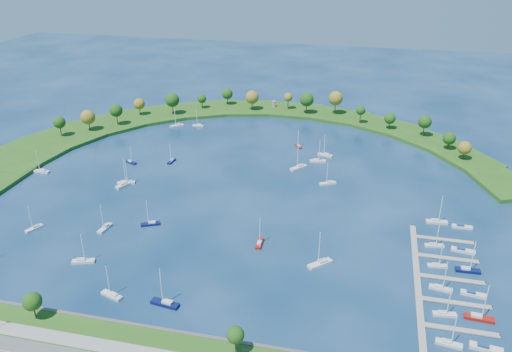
% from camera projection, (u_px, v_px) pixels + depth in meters
% --- Properties ---
extents(ground, '(700.00, 700.00, 0.00)m').
position_uv_depth(ground, '(244.00, 187.00, 247.86)').
color(ground, '#072441').
rests_on(ground, ground).
extents(breakwater, '(286.74, 247.64, 2.00)m').
position_uv_depth(breakwater, '(187.00, 141.00, 299.69)').
color(breakwater, '#214D14').
rests_on(breakwater, ground).
extents(breakwater_trees, '(233.90, 88.78, 15.55)m').
position_uv_depth(breakwater_trees, '(253.00, 108.00, 323.99)').
color(breakwater_trees, '#382314').
rests_on(breakwater_trees, breakwater).
extents(harbor_tower, '(2.60, 2.60, 4.23)m').
position_uv_depth(harbor_tower, '(274.00, 104.00, 353.22)').
color(harbor_tower, gray).
rests_on(harbor_tower, breakwater).
extents(dock_system, '(24.28, 82.00, 1.60)m').
position_uv_depth(dock_system, '(440.00, 289.00, 176.71)').
color(dock_system, gray).
rests_on(dock_system, ground).
extents(moored_boat_0, '(4.99, 7.54, 10.83)m').
position_uv_depth(moored_boat_0, '(34.00, 228.00, 212.15)').
color(moored_boat_0, silver).
rests_on(moored_boat_0, ground).
extents(moored_boat_1, '(8.10, 5.33, 11.61)m').
position_uv_depth(moored_boat_1, '(150.00, 223.00, 215.28)').
color(moored_boat_1, '#0A1140').
rests_on(moored_boat_1, ground).
extents(moored_boat_2, '(8.53, 4.26, 12.08)m').
position_uv_depth(moored_boat_2, '(325.00, 154.00, 281.46)').
color(moored_boat_2, silver).
rests_on(moored_boat_2, ground).
extents(moored_boat_3, '(8.26, 5.78, 11.95)m').
position_uv_depth(moored_boat_3, '(328.00, 183.00, 249.93)').
color(moored_boat_3, silver).
rests_on(moored_boat_3, ground).
extents(moored_boat_4, '(2.51, 7.18, 10.36)m').
position_uv_depth(moored_boat_4, '(172.00, 160.00, 274.14)').
color(moored_boat_4, '#0A1140').
rests_on(moored_boat_4, ground).
extents(moored_boat_5, '(5.21, 6.74, 9.95)m').
position_uv_depth(moored_boat_5, '(298.00, 146.00, 293.26)').
color(moored_boat_5, maroon).
rests_on(moored_boat_5, ground).
extents(moored_boat_6, '(8.40, 9.20, 14.34)m').
position_uv_depth(moored_boat_6, '(299.00, 167.00, 266.29)').
color(moored_boat_6, silver).
rests_on(moored_boat_6, ground).
extents(moored_boat_7, '(8.82, 4.03, 12.51)m').
position_uv_depth(moored_boat_7, '(318.00, 160.00, 274.09)').
color(moored_boat_7, silver).
rests_on(moored_boat_7, ground).
extents(moored_boat_8, '(2.47, 7.84, 11.41)m').
position_uv_depth(moored_boat_8, '(260.00, 242.00, 201.93)').
color(moored_boat_8, maroon).
rests_on(moored_boat_8, ground).
extents(moored_boat_9, '(8.50, 2.56, 12.42)m').
position_uv_depth(moored_boat_9, '(41.00, 171.00, 262.26)').
color(moored_boat_9, silver).
rests_on(moored_boat_9, ground).
extents(moored_boat_10, '(6.92, 4.35, 9.87)m').
position_uv_depth(moored_boat_10, '(131.00, 162.00, 272.80)').
color(moored_boat_10, '#0A1140').
rests_on(moored_boat_10, ground).
extents(moored_boat_11, '(8.47, 4.70, 12.00)m').
position_uv_depth(moored_boat_11, '(112.00, 294.00, 173.02)').
color(moored_boat_11, silver).
rests_on(moored_boat_11, ground).
extents(moored_boat_13, '(8.05, 7.24, 12.47)m').
position_uv_depth(moored_boat_13, '(177.00, 125.00, 323.94)').
color(moored_boat_13, silver).
rests_on(moored_boat_13, ground).
extents(moored_boat_14, '(8.73, 5.20, 12.41)m').
position_uv_depth(moored_boat_14, '(126.00, 182.00, 250.36)').
color(moored_boat_14, silver).
rests_on(moored_boat_14, ground).
extents(moored_boat_15, '(3.11, 8.21, 11.78)m').
position_uv_depth(moored_boat_15, '(105.00, 227.00, 212.28)').
color(moored_boat_15, silver).
rests_on(moored_boat_15, ground).
extents(moored_boat_16, '(9.03, 8.80, 14.48)m').
position_uv_depth(moored_boat_16, '(320.00, 263.00, 189.36)').
color(moored_boat_16, silver).
rests_on(moored_boat_16, ground).
extents(moored_boat_17, '(6.53, 9.72, 13.97)m').
position_uv_depth(moored_boat_17, '(125.00, 184.00, 248.40)').
color(moored_boat_17, silver).
rests_on(moored_boat_17, ground).
extents(moored_boat_18, '(9.98, 4.02, 14.26)m').
position_uv_depth(moored_boat_18, '(165.00, 303.00, 169.08)').
color(moored_boat_18, '#0A1140').
rests_on(moored_boat_18, ground).
extents(moored_boat_19, '(8.62, 4.85, 12.22)m').
position_uv_depth(moored_boat_19, '(83.00, 260.00, 190.93)').
color(moored_boat_19, silver).
rests_on(moored_boat_19, ground).
extents(moored_boat_20, '(7.11, 2.19, 10.37)m').
position_uv_depth(moored_boat_20, '(198.00, 125.00, 324.36)').
color(moored_boat_20, silver).
rests_on(moored_boat_20, ground).
extents(docked_boat_0, '(8.00, 3.30, 11.41)m').
position_uv_depth(docked_boat_0, '(449.00, 343.00, 152.77)').
color(docked_boat_0, silver).
rests_on(docked_boat_0, ground).
extents(docked_boat_1, '(9.61, 3.88, 1.91)m').
position_uv_depth(docked_boat_1, '(486.00, 348.00, 151.13)').
color(docked_boat_1, silver).
rests_on(docked_boat_1, ground).
extents(docked_boat_2, '(7.69, 2.95, 11.02)m').
position_uv_depth(docked_boat_2, '(444.00, 313.00, 164.53)').
color(docked_boat_2, silver).
rests_on(docked_boat_2, ground).
extents(docked_boat_3, '(9.37, 3.16, 13.57)m').
position_uv_depth(docked_boat_3, '(479.00, 317.00, 162.81)').
color(docked_boat_3, maroon).
rests_on(docked_boat_3, ground).
extents(docked_boat_4, '(8.02, 3.48, 11.41)m').
position_uv_depth(docked_boat_4, '(441.00, 288.00, 176.40)').
color(docked_boat_4, silver).
rests_on(docked_boat_4, ground).
extents(docked_boat_5, '(8.43, 3.37, 1.67)m').
position_uv_depth(docked_boat_5, '(473.00, 294.00, 173.76)').
color(docked_boat_5, silver).
rests_on(docked_boat_5, ground).
extents(docked_boat_6, '(7.29, 2.91, 10.42)m').
position_uv_depth(docked_boat_6, '(437.00, 265.00, 188.41)').
color(docked_boat_6, silver).
rests_on(docked_boat_6, ground).
extents(docked_boat_7, '(8.85, 2.75, 12.90)m').
position_uv_depth(docked_boat_7, '(468.00, 270.00, 185.73)').
color(docked_boat_7, '#0A1140').
rests_on(docked_boat_7, ground).
extents(docked_boat_8, '(7.60, 3.27, 10.82)m').
position_uv_depth(docked_boat_8, '(434.00, 245.00, 200.52)').
color(docked_boat_8, silver).
rests_on(docked_boat_8, ground).
extents(docked_boat_9, '(9.08, 3.67, 1.80)m').
position_uv_depth(docked_boat_9, '(463.00, 250.00, 197.37)').
color(docked_boat_9, silver).
rests_on(docked_boat_9, ground).
extents(docked_boat_10, '(9.01, 3.32, 12.94)m').
position_uv_depth(docked_boat_10, '(437.00, 221.00, 216.70)').
color(docked_boat_10, silver).
rests_on(docked_boat_10, ground).
extents(docked_boat_11, '(8.19, 2.38, 1.66)m').
position_uv_depth(docked_boat_11, '(462.00, 227.00, 213.28)').
color(docked_boat_11, silver).
rests_on(docked_boat_11, ground).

